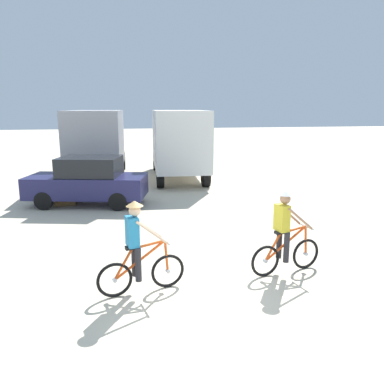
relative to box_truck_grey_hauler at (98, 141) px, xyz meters
The scene contains 7 objects.
ground_plane 13.72m from the box_truck_grey_hauler, 79.60° to the right, with size 120.00×120.00×0.00m, color beige.
box_truck_grey_hauler is the anchor object (origin of this frame).
box_truck_white_box 3.99m from the box_truck_grey_hauler, 11.36° to the right, with size 2.79×6.89×3.35m.
sedan_parked 5.64m from the box_truck_grey_hauler, 91.66° to the right, with size 4.50×2.69×1.76m.
cyclist_orange_shirt 12.97m from the box_truck_grey_hauler, 84.54° to the right, with size 1.70×0.57×1.82m.
cyclist_cowboy_hat 13.30m from the box_truck_grey_hauler, 70.95° to the right, with size 1.70×0.57×1.82m.
supply_crate 5.59m from the box_truck_grey_hauler, 101.31° to the right, with size 0.71×0.72×0.51m, color olive.
Camera 1 is at (-1.54, -6.47, 3.49)m, focal length 36.35 mm.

